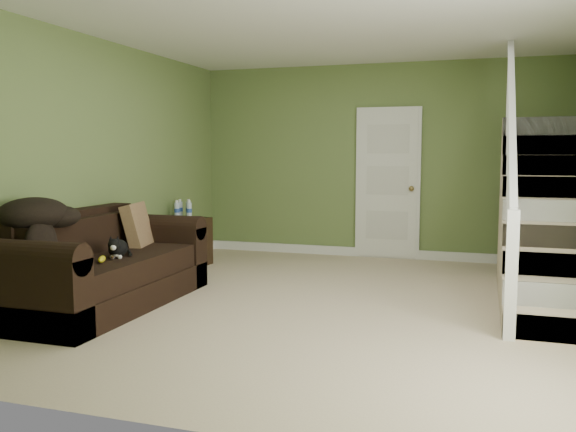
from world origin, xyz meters
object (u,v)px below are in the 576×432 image
Objects in this scene: cat at (117,248)px; banana at (102,259)px; sofa at (103,270)px; side_table at (185,241)px.

banana is (0.02, -0.26, -0.06)m from cat.
sofa is 2.08m from side_table.
sofa reaches higher than cat.
sofa is at bearing 140.83° from cat.
sofa is 0.43m from banana.
sofa reaches higher than banana.
sofa is 5.09× the size of cat.
sofa is 0.31m from cat.
cat is (0.20, -0.06, 0.23)m from sofa.
side_table reaches higher than cat.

